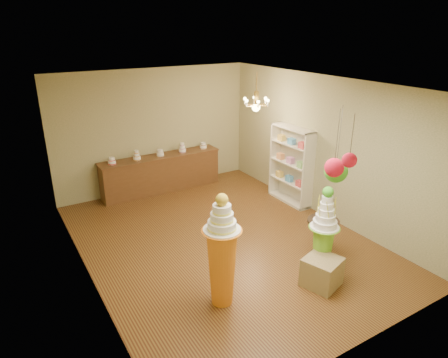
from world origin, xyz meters
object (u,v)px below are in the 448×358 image
pedestal_green (323,239)px  pedestal_orange (222,259)px  sideboard (161,173)px  round_table (322,233)px

pedestal_green → pedestal_orange: size_ratio=0.88×
pedestal_orange → sideboard: bearing=78.2°
pedestal_green → pedestal_orange: pedestal_orange is taller
pedestal_orange → round_table: pedestal_orange is taller
pedestal_green → sideboard: 4.82m
pedestal_green → round_table: pedestal_green is taller
pedestal_orange → round_table: 2.22m
round_table → pedestal_green: bearing=-134.1°
round_table → sideboard: bearing=106.1°
pedestal_green → sideboard: size_ratio=0.52×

